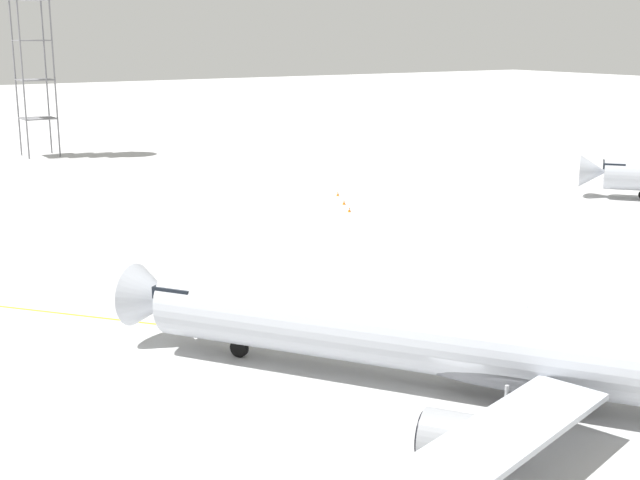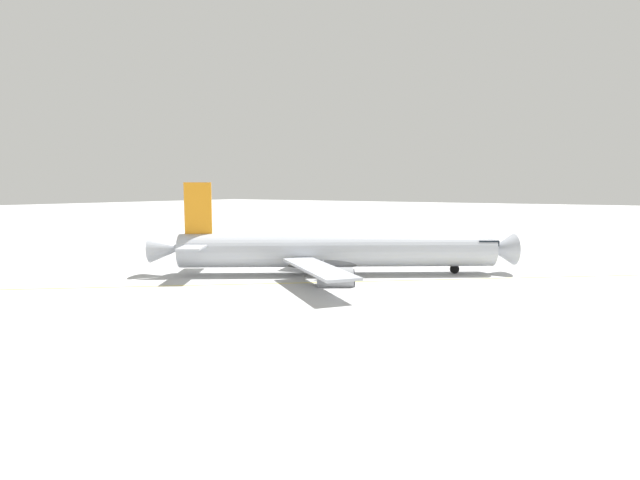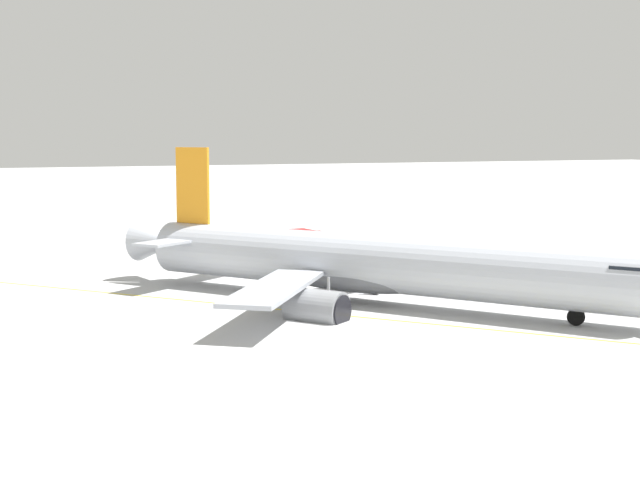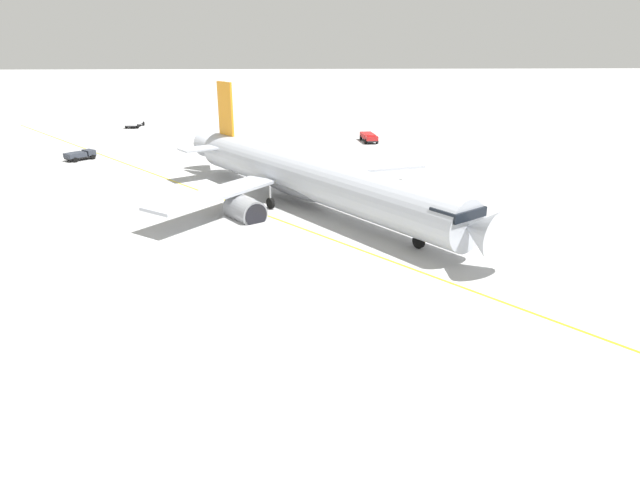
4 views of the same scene
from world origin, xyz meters
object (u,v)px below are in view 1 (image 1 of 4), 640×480
(safety_cone_near, at_px, (349,210))
(safety_cone_mid, at_px, (344,202))
(airliner_main, at_px, (493,348))
(safety_cone_far, at_px, (338,194))

(safety_cone_near, xyz_separation_m, safety_cone_mid, (-3.68, 1.78, 0.00))
(airliner_main, xyz_separation_m, safety_cone_near, (-43.27, 20.47, -2.44))
(safety_cone_mid, distance_m, safety_cone_far, 5.18)
(safety_cone_mid, relative_size, safety_cone_far, 1.00)
(safety_cone_near, relative_size, safety_cone_mid, 1.00)
(airliner_main, relative_size, safety_cone_far, 69.10)
(safety_cone_far, bearing_deg, safety_cone_mid, -25.83)
(safety_cone_near, distance_m, safety_cone_mid, 4.09)
(airliner_main, height_order, safety_cone_near, airliner_main)
(airliner_main, xyz_separation_m, safety_cone_mid, (-46.95, 22.26, -2.44))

